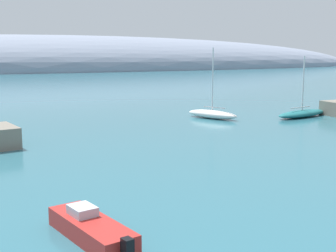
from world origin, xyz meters
name	(u,v)px	position (x,y,z in m)	size (l,w,h in m)	color
distant_ridge	(53,70)	(17.36, 192.43, 0.00)	(313.95, 63.31, 28.31)	gray
sailboat_white_mid_mooring	(212,114)	(8.93, 44.38, 0.54)	(4.52, 6.78, 8.17)	white
sailboat_teal_outer_mooring	(302,113)	(19.26, 41.02, 0.46)	(8.48, 4.08, 7.21)	#1E6B70
motorboat_red_foreground	(91,228)	(-12.96, 15.81, 0.45)	(2.72, 5.79, 1.22)	red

